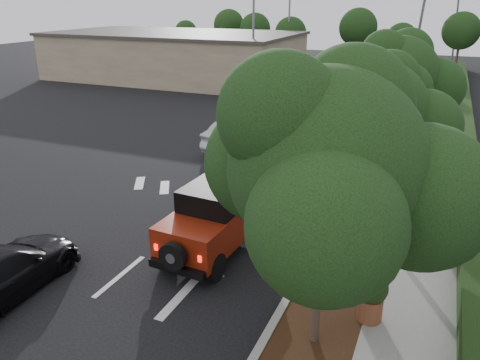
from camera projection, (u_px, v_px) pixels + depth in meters
The scene contains 18 objects.
ground at pixel (120, 276), 12.87m from camera, with size 120.00×120.00×0.00m, color black.
curb at pixel (364, 163), 21.40m from camera, with size 0.20×70.00×0.15m, color #9E9B93.
planting_strip at pixel (386, 166), 21.03m from camera, with size 1.80×70.00×0.12m, color black.
sidewalk at pixel (431, 172), 20.33m from camera, with size 2.00×70.00×0.12m, color gray.
hedge at pixel (468, 169), 19.69m from camera, with size 0.80×70.00×0.80m, color black.
commercial_building at pixel (175, 56), 43.68m from camera, with size 22.00×12.00×4.00m, color gray.
transmission_tower at pixel (432, 66), 51.68m from camera, with size 7.00×4.00×28.00m, color slate, non-canonical shape.
street_tree_near at pixel (313, 343), 10.37m from camera, with size 3.80×3.80×5.92m, color black, non-canonical shape.
street_tree_mid at pixel (366, 217), 16.36m from camera, with size 3.20×3.20×5.32m, color black, non-canonical shape.
street_tree_far at pixel (389, 161), 21.91m from camera, with size 3.40×3.40×5.62m, color black, non-canonical shape.
light_pole_a at pixel (253, 93), 37.49m from camera, with size 2.00×0.22×9.00m, color slate, non-canonical shape.
light_pole_b at pixel (287, 72), 48.11m from camera, with size 2.00×0.22×9.00m, color slate, non-canonical shape.
red_jeep at pixel (216, 218), 13.85m from camera, with size 2.00×4.13×2.07m.
silver_suv_ahead at pixel (315, 171), 18.78m from camera, with size 2.17×4.71×1.31m, color #B4B7BC.
black_suv_oncoming at pixel (1, 272), 11.88m from camera, with size 1.84×4.51×1.31m, color black.
silver_sedan_oncoming at pixel (245, 133), 23.43m from camera, with size 1.71×4.92×1.62m, color #A7AAAE.
parked_suv at pixel (231, 84), 36.61m from camera, with size 1.94×4.83×1.65m, color #B9BCC2.
terracotta_planter at pixel (372, 292), 10.71m from camera, with size 0.73×0.73×1.27m.
Camera 1 is at (7.40, -8.80, 7.16)m, focal length 35.00 mm.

